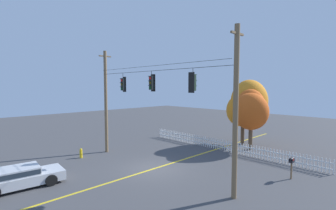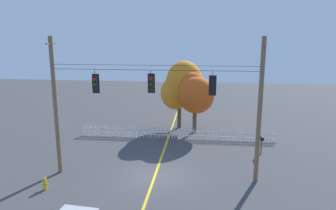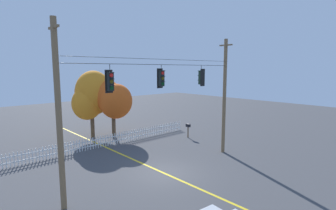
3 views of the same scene
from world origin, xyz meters
name	(u,v)px [view 2 (image 2 of 3)]	position (x,y,z in m)	size (l,w,h in m)	color
ground	(155,177)	(0.00, 0.00, 0.00)	(80.00, 80.00, 0.00)	#424244
lane_centerline_stripe	(155,176)	(0.00, 0.00, 0.00)	(0.16, 36.00, 0.01)	gold
signal_support_span	(154,108)	(0.00, 0.00, 4.41)	(12.60, 1.10, 8.63)	brown
traffic_signal_westbound_side	(95,84)	(-3.56, 0.01, 5.81)	(0.43, 0.38, 1.46)	black
traffic_signal_northbound_secondary	(151,84)	(-0.16, 0.01, 5.89)	(0.43, 0.38, 1.38)	black
traffic_signal_northbound_primary	(212,85)	(3.42, -0.01, 5.87)	(0.43, 0.38, 1.41)	black
white_picket_fence	(176,133)	(0.70, 7.53, 0.49)	(16.50, 0.06, 0.97)	white
autumn_maple_near_fence	(182,86)	(0.87, 11.21, 3.92)	(3.96, 3.38, 6.30)	brown
autumn_maple_mid	(195,93)	(2.14, 9.53, 3.62)	(3.26, 3.11, 5.41)	brown
fire_hydrant	(45,183)	(-5.99, -2.40, 0.37)	(0.38, 0.22, 0.76)	gold
roadside_mailbox	(262,140)	(7.28, 4.78, 1.10)	(0.25, 0.44, 1.35)	brown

